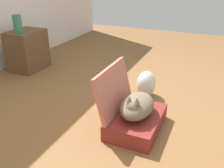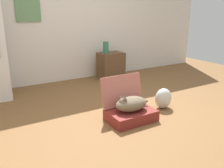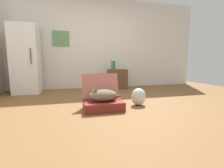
% 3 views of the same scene
% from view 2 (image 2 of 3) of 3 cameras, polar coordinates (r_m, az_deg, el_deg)
% --- Properties ---
extents(ground_plane, '(7.68, 7.68, 0.00)m').
position_cam_2_polar(ground_plane, '(3.36, 7.61, -7.26)').
color(ground_plane, brown).
rests_on(ground_plane, ground).
extents(wall_back, '(6.40, 0.15, 2.60)m').
position_cam_2_polar(wall_back, '(5.03, -8.41, 16.03)').
color(wall_back, silver).
rests_on(wall_back, ground).
extents(suitcase_base, '(0.61, 0.42, 0.15)m').
position_cam_2_polar(suitcase_base, '(3.13, 4.59, -7.56)').
color(suitcase_base, maroon).
rests_on(suitcase_base, ground).
extents(suitcase_lid, '(0.61, 0.13, 0.42)m').
position_cam_2_polar(suitcase_lid, '(3.20, 2.43, -1.56)').
color(suitcase_lid, '#B26356').
rests_on(suitcase_lid, suitcase_base).
extents(cat, '(0.52, 0.28, 0.24)m').
position_cam_2_polar(cat, '(3.06, 4.52, -4.74)').
color(cat, brown).
rests_on(cat, suitcase_base).
extents(plastic_bag_white, '(0.26, 0.21, 0.30)m').
position_cam_2_polar(plastic_bag_white, '(3.57, 12.28, -3.40)').
color(plastic_bag_white, silver).
rests_on(plastic_bag_white, ground).
extents(side_table, '(0.50, 0.39, 0.56)m').
position_cam_2_polar(side_table, '(5.03, -0.29, 4.46)').
color(side_table, brown).
rests_on(side_table, ground).
extents(vase_tall, '(0.11, 0.11, 0.24)m').
position_cam_2_polar(vase_tall, '(4.88, -1.50, 8.82)').
color(vase_tall, '#2D7051').
rests_on(vase_tall, side_table).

